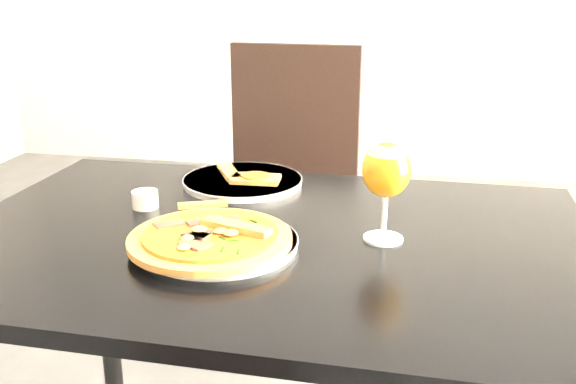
% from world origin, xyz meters
% --- Properties ---
extents(dining_table, '(1.21, 0.82, 0.75)m').
position_xyz_m(dining_table, '(-0.01, 0.06, 0.66)').
color(dining_table, black).
rests_on(dining_table, ground).
extents(chair_far, '(0.47, 0.47, 1.00)m').
position_xyz_m(chair_far, '(-0.16, 0.95, 0.55)').
color(chair_far, black).
rests_on(chair_far, ground).
extents(plate_main, '(0.34, 0.34, 0.01)m').
position_xyz_m(plate_main, '(-0.08, -0.02, 0.76)').
color(plate_main, white).
rests_on(plate_main, dining_table).
extents(pizza, '(0.29, 0.29, 0.03)m').
position_xyz_m(pizza, '(-0.09, -0.04, 0.77)').
color(pizza, '#995624').
rests_on(pizza, plate_main).
extents(plate_second, '(0.33, 0.33, 0.01)m').
position_xyz_m(plate_second, '(-0.14, 0.34, 0.76)').
color(plate_second, white).
rests_on(plate_second, dining_table).
extents(crust_scraps, '(0.18, 0.14, 0.02)m').
position_xyz_m(crust_scraps, '(-0.13, 0.33, 0.77)').
color(crust_scraps, '#995624').
rests_on(crust_scraps, plate_second).
extents(loose_crust, '(0.10, 0.06, 0.01)m').
position_xyz_m(loose_crust, '(-0.18, 0.17, 0.75)').
color(loose_crust, '#995624').
rests_on(loose_crust, dining_table).
extents(sauce_cup, '(0.05, 0.05, 0.04)m').
position_xyz_m(sauce_cup, '(-0.29, 0.14, 0.77)').
color(sauce_cup, silver).
rests_on(sauce_cup, dining_table).
extents(beer_glass, '(0.09, 0.09, 0.18)m').
position_xyz_m(beer_glass, '(0.20, 0.07, 0.88)').
color(beer_glass, silver).
rests_on(beer_glass, dining_table).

